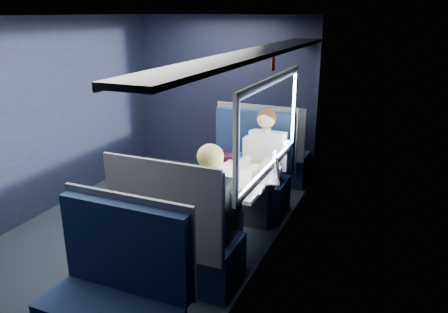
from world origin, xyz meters
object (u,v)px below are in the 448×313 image
at_px(table, 236,185).
at_px(seat_bay_far, 180,243).
at_px(seat_bay_near, 247,176).
at_px(man, 264,160).
at_px(seat_row_back, 116,305).
at_px(laptop, 270,173).
at_px(bottle_small, 274,163).
at_px(cup, 276,165).
at_px(seat_row_front, 271,155).
at_px(woman, 213,207).

relative_size(table, seat_bay_far, 0.79).
bearing_deg(table, seat_bay_near, 102.65).
bearing_deg(seat_bay_near, man, -33.13).
distance_m(seat_row_back, laptop, 1.99).
relative_size(seat_bay_far, bottle_small, 5.83).
distance_m(seat_bay_near, man, 0.43).
bearing_deg(man, laptop, -66.67).
bearing_deg(cup, seat_bay_near, 136.13).
relative_size(table, man, 0.76).
relative_size(man, laptop, 3.22).
bearing_deg(man, seat_row_back, -95.72).
height_order(table, seat_bay_far, seat_bay_far).
bearing_deg(seat_row_front, table, -84.20).
xyz_separation_m(seat_bay_far, seat_row_front, (0.00, 2.67, -0.00)).
bearing_deg(seat_row_back, woman, 77.07).
distance_m(man, laptop, 0.68).
relative_size(table, cup, 10.97).
height_order(woman, bottle_small, woman).
height_order(seat_row_back, laptop, seat_row_back).
bearing_deg(cup, table, -126.88).
distance_m(laptop, bottle_small, 0.24).
bearing_deg(laptop, bottle_small, 98.83).
height_order(seat_bay_near, seat_row_front, seat_bay_near).
height_order(table, laptop, laptop).
relative_size(seat_row_front, seat_row_back, 1.00).
height_order(man, woman, same).
bearing_deg(seat_row_front, seat_bay_near, -90.79).
height_order(seat_bay_far, seat_row_back, seat_bay_far).
height_order(seat_bay_near, seat_row_back, seat_bay_near).
bearing_deg(bottle_small, cup, 90.00).
xyz_separation_m(seat_bay_near, cup, (0.49, -0.47, 0.36)).
relative_size(seat_row_front, laptop, 2.83).
xyz_separation_m(man, laptop, (0.27, -0.62, 0.09)).
bearing_deg(seat_bay_far, man, 80.97).
relative_size(seat_bay_near, bottle_small, 5.83).
bearing_deg(seat_row_back, man, 84.28).
distance_m(table, seat_row_back, 1.82).
relative_size(seat_row_back, cup, 12.73).
bearing_deg(cup, seat_row_back, -102.35).
distance_m(table, bottle_small, 0.47).
xyz_separation_m(seat_row_back, cup, (0.48, 2.19, 0.38)).
relative_size(seat_bay_near, woman, 0.95).
bearing_deg(table, laptop, 13.77).
height_order(seat_row_back, man, man).
height_order(seat_bay_far, cup, seat_bay_far).
bearing_deg(seat_row_back, table, 84.20).
distance_m(seat_bay_far, laptop, 1.16).
distance_m(seat_row_front, cup, 1.53).
bearing_deg(seat_bay_near, table, -77.35).
bearing_deg(table, cup, 53.12).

